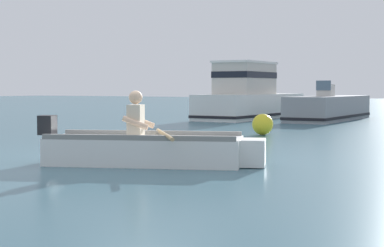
% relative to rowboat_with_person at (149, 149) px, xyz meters
% --- Properties ---
extents(ground_plane, '(120.00, 120.00, 0.00)m').
position_rel_rowboat_with_person_xyz_m(ground_plane, '(-0.64, 0.86, -0.25)').
color(ground_plane, '#386070').
extents(rowboat_with_person, '(3.61, 2.15, 1.19)m').
position_rel_rowboat_with_person_xyz_m(rowboat_with_person, '(0.00, 0.00, 0.00)').
color(rowboat_with_person, white).
rests_on(rowboat_with_person, ground).
extents(moored_boat_white, '(2.05, 6.52, 2.24)m').
position_rel_rowboat_with_person_xyz_m(moored_boat_white, '(-4.88, 14.30, 0.58)').
color(moored_boat_white, white).
rests_on(moored_boat_white, ground).
extents(moored_boat_grey, '(1.61, 5.75, 1.49)m').
position_rel_rowboat_with_person_xyz_m(moored_boat_grey, '(-1.73, 14.63, 0.18)').
color(moored_boat_grey, gray).
rests_on(moored_boat_grey, ground).
extents(mooring_buoy, '(0.55, 0.55, 0.55)m').
position_rel_rowboat_with_person_xyz_m(mooring_buoy, '(-0.92, 6.62, 0.02)').
color(mooring_buoy, yellow).
rests_on(mooring_buoy, ground).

